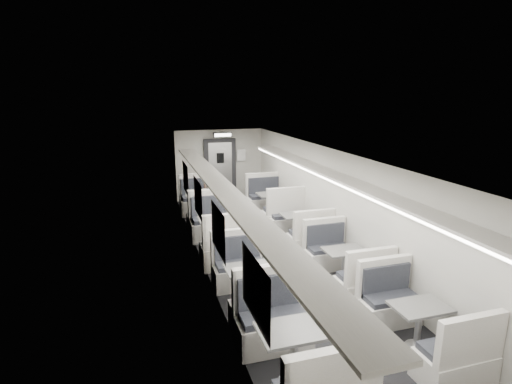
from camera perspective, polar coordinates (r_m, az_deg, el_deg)
room at (r=8.21m, az=3.42°, el=-3.22°), size 3.24×12.24×2.64m
booth_left_a at (r=11.50m, az=-7.50°, el=-2.32°), size 1.13×2.29×1.23m
booth_left_b at (r=9.42m, az=-5.24°, el=-5.99°), size 1.14×2.31×1.23m
booth_left_c at (r=7.14m, az=-0.88°, el=-13.23°), size 1.01×2.04×1.09m
booth_left_d at (r=5.50m, az=5.39°, el=-22.18°), size 1.09×2.22×1.19m
booth_right_a at (r=11.67m, az=2.50°, el=-2.02°), size 1.10×2.23×1.20m
booth_right_b at (r=10.05m, az=5.97°, el=-5.02°), size 0.99×2.01×1.07m
booth_right_c at (r=8.11m, az=12.44°, el=-10.20°), size 0.96×1.95×1.05m
booth_right_d at (r=6.53m, az=22.16°, el=-17.34°), size 0.96×1.96×1.05m
passenger at (r=11.23m, az=-6.42°, el=-0.54°), size 0.69×0.56×1.63m
window_a at (r=11.06m, az=-10.01°, el=1.94°), size 0.02×1.18×0.84m
window_b at (r=8.93m, az=-8.26°, el=-0.90°), size 0.02×1.18×0.84m
window_c at (r=6.86m, az=-5.42°, el=-5.49°), size 0.02×1.18×0.84m
window_d at (r=4.90m, az=-0.09°, el=-13.83°), size 0.02×1.18×0.84m
luggage_rack_left at (r=7.40m, az=-4.77°, el=0.57°), size 0.46×10.40×0.09m
luggage_rack_right at (r=8.27m, az=12.33°, el=1.74°), size 0.46×10.40×0.09m
vestibule_door at (r=13.80m, az=-5.13°, el=3.21°), size 1.10×0.13×2.10m
exit_sign at (r=13.15m, az=-4.81°, el=8.14°), size 0.62×0.12×0.16m
wall_notice at (r=13.88m, az=-2.12°, el=5.25°), size 0.32×0.02×0.40m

